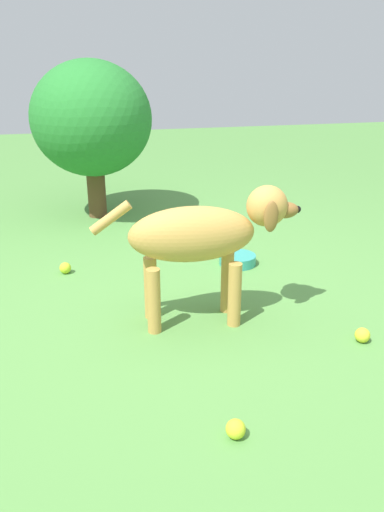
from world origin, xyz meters
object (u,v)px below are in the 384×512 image
at_px(dog, 204,236).
at_px(tennis_ball_0, 362,335).
at_px(tennis_ball_2, 65,268).
at_px(water_bowl, 237,260).
at_px(tennis_ball_1, 236,429).

relative_size(dog, tennis_ball_0, 14.24).
bearing_deg(tennis_ball_0, tennis_ball_2, 47.67).
relative_size(tennis_ball_0, water_bowl, 0.30).
distance_m(dog, water_bowl, 0.83).
distance_m(dog, tennis_ball_0, 0.81).
bearing_deg(tennis_ball_2, dog, -140.40).
bearing_deg(dog, tennis_ball_0, -26.54).
xyz_separation_m(tennis_ball_1, water_bowl, (1.41, -0.52, -0.00)).
bearing_deg(water_bowl, tennis_ball_1, 159.90).
relative_size(tennis_ball_1, tennis_ball_2, 1.00).
bearing_deg(tennis_ball_2, tennis_ball_0, -132.33).
relative_size(tennis_ball_1, water_bowl, 0.30).
height_order(tennis_ball_1, water_bowl, tennis_ball_1).
xyz_separation_m(tennis_ball_2, water_bowl, (-0.13, -1.01, -0.00)).
xyz_separation_m(dog, tennis_ball_1, (-0.79, 0.12, -0.39)).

